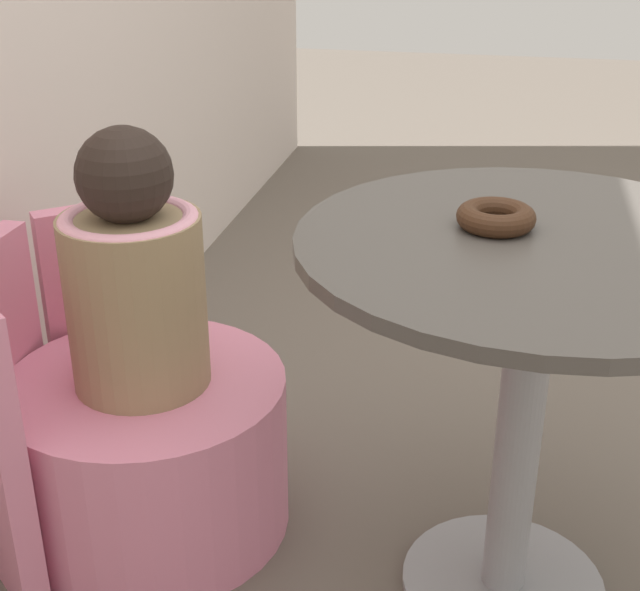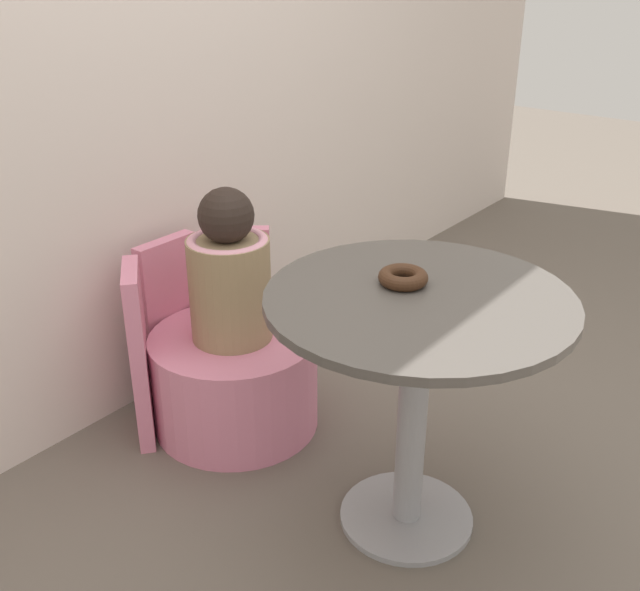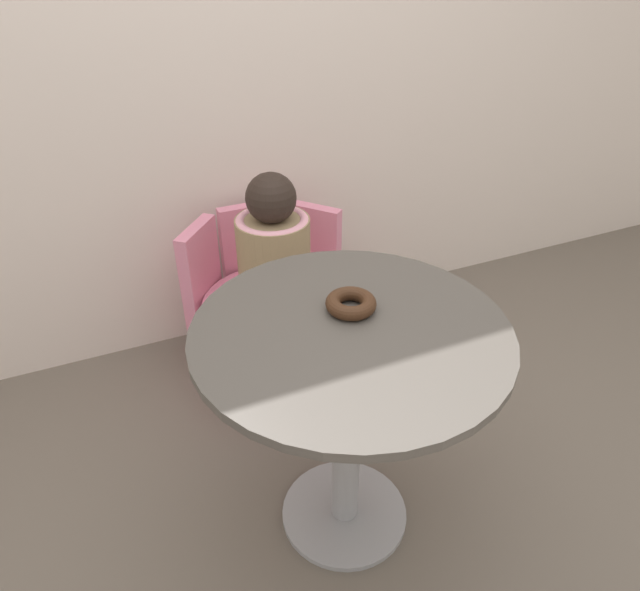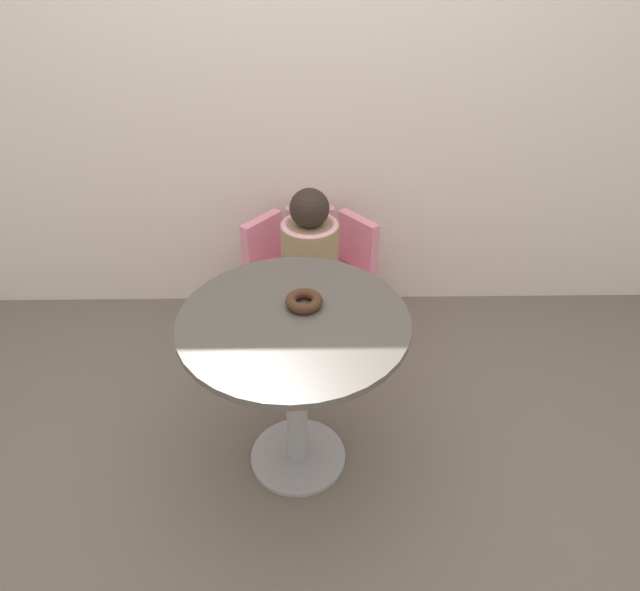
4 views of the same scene
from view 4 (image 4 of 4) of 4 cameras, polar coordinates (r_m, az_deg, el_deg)
The scene contains 7 objects.
ground_plane at distance 2.46m, azimuth -1.33°, elevation -15.33°, with size 12.00×12.00×0.00m, color #665B51.
back_wall at distance 2.78m, azimuth -1.57°, elevation 20.70°, with size 6.00×0.06×2.40m.
round_table at distance 2.04m, azimuth -2.54°, elevation -5.94°, with size 0.80×0.80×0.72m.
tub_chair at distance 2.85m, azimuth -0.93°, elevation -2.04°, with size 0.57×0.57×0.34m.
booth_backrest at distance 2.97m, azimuth -0.96°, elevation 2.82°, with size 0.67×0.24×0.61m.
child_figure at distance 2.63m, azimuth -1.01°, elevation 4.89°, with size 0.27×0.27×0.51m.
donut at distance 1.98m, azimuth -1.64°, elevation -0.56°, with size 0.13×0.13×0.04m.
Camera 4 is at (0.03, -1.56, 1.91)m, focal length 32.00 mm.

